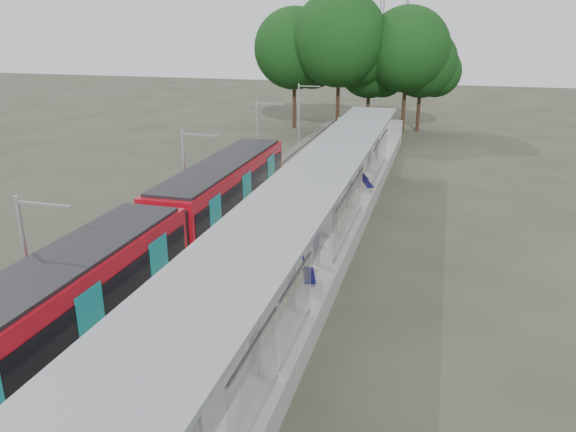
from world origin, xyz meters
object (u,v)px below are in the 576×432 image
(info_pillar_far, at_px, (295,222))
(litter_bin, at_px, (311,222))
(train, at_px, (161,236))
(bench_far, at_px, (367,183))
(bench_mid, at_px, (307,273))

(info_pillar_far, xyz_separation_m, litter_bin, (0.49, 1.16, -0.31))
(train, distance_m, bench_far, 14.49)
(bench_far, distance_m, litter_bin, 7.80)
(litter_bin, bearing_deg, train, -136.62)
(info_pillar_far, bearing_deg, bench_far, 76.51)
(info_pillar_far, bearing_deg, bench_mid, -69.90)
(train, xyz_separation_m, info_pillar_far, (4.86, 3.89, -0.26))
(train, xyz_separation_m, litter_bin, (5.35, 5.05, -0.56))
(bench_far, bearing_deg, train, -139.90)
(bench_mid, distance_m, litter_bin, 6.00)
(litter_bin, bearing_deg, bench_mid, -78.27)
(train, relative_size, litter_bin, 28.12)
(train, distance_m, info_pillar_far, 6.23)
(bench_far, xyz_separation_m, litter_bin, (-1.65, -7.62, 0.01))
(train, relative_size, bench_far, 19.65)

